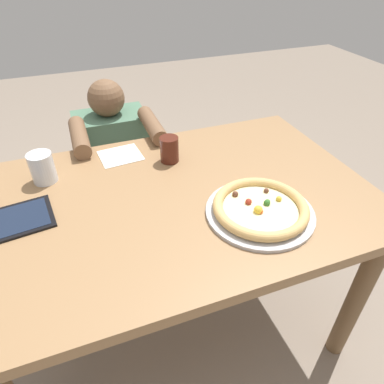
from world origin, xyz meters
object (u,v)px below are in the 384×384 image
at_px(tablet, 12,221).
at_px(diner_seated, 118,172).
at_px(drink_cup_colored, 169,149).
at_px(water_cup_clear, 42,167).
at_px(pizza_near, 260,209).

xyz_separation_m(tablet, diner_seated, (0.41, 0.65, -0.32)).
bearing_deg(drink_cup_colored, tablet, -162.75).
distance_m(drink_cup_colored, water_cup_clear, 0.46).
bearing_deg(pizza_near, diner_seated, 110.38).
height_order(drink_cup_colored, diner_seated, diner_seated).
distance_m(water_cup_clear, tablet, 0.23).
xyz_separation_m(drink_cup_colored, tablet, (-0.57, -0.18, -0.05)).
bearing_deg(water_cup_clear, tablet, -117.53).
relative_size(pizza_near, tablet, 1.33).
xyz_separation_m(pizza_near, diner_seated, (-0.33, 0.89, -0.34)).
relative_size(tablet, diner_seated, 0.28).
relative_size(drink_cup_colored, diner_seated, 0.11).
bearing_deg(drink_cup_colored, water_cup_clear, 176.86).
bearing_deg(diner_seated, water_cup_clear, -123.82).
relative_size(water_cup_clear, tablet, 0.42).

